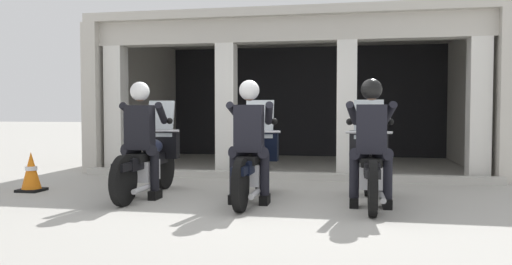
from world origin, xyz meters
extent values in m
plane|color=#A8A59E|center=(0.00, 3.00, 0.00)|extent=(80.00, 80.00, 0.00)
cube|color=black|center=(0.10, 6.69, 1.44)|extent=(7.68, 0.24, 2.89)
cube|color=#BCB7AD|center=(0.10, 2.48, 2.67)|extent=(7.68, 0.36, 0.44)
cube|color=#BCB7AD|center=(0.10, 4.51, 2.97)|extent=(7.68, 4.75, 0.16)
cube|color=#BCB7AD|center=(-3.64, 4.51, 1.44)|extent=(0.30, 4.75, 2.89)
cube|color=#BCB7AD|center=(3.84, 4.51, 1.44)|extent=(0.30, 4.75, 2.89)
cube|color=silver|center=(-3.24, 2.48, 1.22)|extent=(0.35, 0.36, 2.45)
cube|color=silver|center=(-1.01, 2.48, 1.22)|extent=(0.35, 0.36, 2.45)
cube|color=silver|center=(1.21, 2.48, 1.22)|extent=(0.35, 0.36, 2.45)
cube|color=silver|center=(3.44, 2.48, 1.22)|extent=(0.35, 0.36, 2.45)
cube|color=#B7B5AD|center=(0.10, 1.98, 0.06)|extent=(7.28, 0.24, 0.12)
cylinder|color=black|center=(-1.52, 0.59, 0.32)|extent=(0.09, 0.64, 0.64)
cylinder|color=black|center=(-1.52, -0.81, 0.32)|extent=(0.09, 0.64, 0.64)
cube|color=black|center=(-1.52, 0.59, 0.53)|extent=(0.14, 0.44, 0.08)
cube|color=silver|center=(-1.52, -0.16, 0.37)|extent=(0.28, 0.44, 0.28)
cube|color=black|center=(-1.52, -0.11, 0.50)|extent=(0.18, 1.24, 0.16)
ellipsoid|color=#1E2338|center=(-1.52, 0.11, 0.68)|extent=(0.26, 0.48, 0.22)
cube|color=black|center=(-1.52, -0.29, 0.57)|extent=(0.24, 0.52, 0.10)
cube|color=black|center=(-1.52, -0.75, 0.50)|extent=(0.16, 0.48, 0.10)
cylinder|color=silver|center=(-1.52, 0.53, 0.56)|extent=(0.05, 0.24, 0.53)
cube|color=black|center=(-1.52, 0.47, 0.70)|extent=(0.52, 0.16, 0.44)
sphere|color=silver|center=(-1.52, 0.57, 0.72)|extent=(0.18, 0.18, 0.18)
cube|color=silver|center=(-1.52, 0.45, 1.07)|extent=(0.40, 0.14, 0.54)
cylinder|color=silver|center=(-1.52, 0.37, 0.90)|extent=(0.62, 0.04, 0.04)
cylinder|color=silver|center=(-1.40, -0.51, 0.18)|extent=(0.07, 0.55, 0.07)
cube|color=black|center=(-1.52, -0.31, 0.97)|extent=(0.36, 0.22, 0.60)
cube|color=black|center=(-1.52, -0.19, 0.99)|extent=(0.05, 0.02, 0.32)
sphere|color=#936B51|center=(-1.52, -0.29, 1.43)|extent=(0.21, 0.21, 0.21)
sphere|color=silver|center=(-1.52, -0.29, 1.46)|extent=(0.26, 0.26, 0.26)
cylinder|color=black|center=(-1.38, -0.29, 0.66)|extent=(0.26, 0.29, 0.17)
cylinder|color=black|center=(-1.32, -0.29, 0.39)|extent=(0.12, 0.12, 0.53)
cube|color=black|center=(-1.32, -0.28, 0.06)|extent=(0.11, 0.26, 0.12)
cylinder|color=black|center=(-1.66, -0.29, 0.66)|extent=(0.26, 0.29, 0.17)
cylinder|color=black|center=(-1.72, -0.29, 0.39)|extent=(0.12, 0.12, 0.53)
cube|color=black|center=(-1.72, -0.28, 0.06)|extent=(0.11, 0.26, 0.12)
cylinder|color=black|center=(-1.30, -0.08, 1.16)|extent=(0.19, 0.48, 0.31)
sphere|color=black|center=(-1.26, 0.13, 1.05)|extent=(0.09, 0.09, 0.09)
cylinder|color=black|center=(-1.74, -0.08, 1.16)|extent=(0.19, 0.48, 0.31)
sphere|color=black|center=(-1.78, 0.13, 1.05)|extent=(0.09, 0.09, 0.09)
cylinder|color=black|center=(0.00, 0.50, 0.32)|extent=(0.09, 0.64, 0.64)
cylinder|color=black|center=(0.00, -0.90, 0.32)|extent=(0.09, 0.64, 0.64)
cube|color=black|center=(0.00, 0.50, 0.53)|extent=(0.14, 0.44, 0.08)
cube|color=silver|center=(0.00, -0.25, 0.37)|extent=(0.28, 0.44, 0.28)
cube|color=black|center=(0.00, -0.20, 0.50)|extent=(0.18, 1.24, 0.16)
ellipsoid|color=black|center=(0.00, 0.02, 0.68)|extent=(0.26, 0.48, 0.22)
cube|color=black|center=(0.00, -0.38, 0.57)|extent=(0.24, 0.52, 0.10)
cube|color=black|center=(0.00, -0.84, 0.50)|extent=(0.16, 0.48, 0.10)
cylinder|color=silver|center=(0.00, 0.44, 0.56)|extent=(0.05, 0.24, 0.53)
cube|color=black|center=(0.00, 0.38, 0.70)|extent=(0.52, 0.16, 0.44)
sphere|color=silver|center=(0.00, 0.48, 0.72)|extent=(0.18, 0.18, 0.18)
cube|color=silver|center=(0.00, 0.36, 1.07)|extent=(0.40, 0.14, 0.54)
cylinder|color=silver|center=(0.00, 0.28, 0.90)|extent=(0.62, 0.04, 0.04)
cylinder|color=silver|center=(0.12, -0.60, 0.18)|extent=(0.07, 0.55, 0.07)
cube|color=black|center=(0.00, -0.40, 0.97)|extent=(0.36, 0.22, 0.60)
cube|color=black|center=(0.00, -0.28, 0.99)|extent=(0.05, 0.02, 0.32)
sphere|color=#936B51|center=(0.00, -0.38, 1.43)|extent=(0.21, 0.21, 0.21)
sphere|color=silver|center=(0.00, -0.38, 1.46)|extent=(0.26, 0.26, 0.26)
cylinder|color=black|center=(0.14, -0.38, 0.66)|extent=(0.26, 0.29, 0.17)
cylinder|color=black|center=(0.20, -0.38, 0.39)|extent=(0.12, 0.12, 0.53)
cube|color=black|center=(0.20, -0.37, 0.06)|extent=(0.11, 0.26, 0.12)
cylinder|color=black|center=(-0.14, -0.38, 0.66)|extent=(0.26, 0.29, 0.17)
cylinder|color=black|center=(-0.20, -0.38, 0.39)|extent=(0.12, 0.12, 0.53)
cube|color=black|center=(-0.20, -0.37, 0.06)|extent=(0.11, 0.26, 0.12)
cylinder|color=black|center=(0.22, -0.17, 1.16)|extent=(0.19, 0.48, 0.31)
sphere|color=black|center=(0.26, 0.04, 1.05)|extent=(0.09, 0.09, 0.09)
cylinder|color=black|center=(-0.22, -0.17, 1.16)|extent=(0.19, 0.48, 0.31)
sphere|color=black|center=(-0.26, 0.04, 1.05)|extent=(0.09, 0.09, 0.09)
cylinder|color=black|center=(1.52, 0.53, 0.32)|extent=(0.09, 0.64, 0.64)
cylinder|color=black|center=(1.52, -0.87, 0.32)|extent=(0.09, 0.64, 0.64)
cube|color=black|center=(1.52, 0.53, 0.53)|extent=(0.14, 0.44, 0.08)
cube|color=silver|center=(1.52, -0.22, 0.37)|extent=(0.28, 0.44, 0.28)
cube|color=black|center=(1.52, -0.17, 0.50)|extent=(0.18, 1.24, 0.16)
ellipsoid|color=#B2B2B7|center=(1.52, 0.05, 0.68)|extent=(0.26, 0.48, 0.22)
cube|color=black|center=(1.52, -0.35, 0.57)|extent=(0.24, 0.52, 0.10)
cube|color=black|center=(1.52, -0.81, 0.50)|extent=(0.16, 0.48, 0.10)
cylinder|color=silver|center=(1.52, 0.47, 0.56)|extent=(0.05, 0.24, 0.53)
cube|color=black|center=(1.52, 0.41, 0.70)|extent=(0.52, 0.16, 0.44)
sphere|color=silver|center=(1.52, 0.51, 0.72)|extent=(0.18, 0.18, 0.18)
cube|color=silver|center=(1.52, 0.39, 1.07)|extent=(0.40, 0.14, 0.54)
cylinder|color=silver|center=(1.52, 0.31, 0.90)|extent=(0.62, 0.04, 0.04)
cylinder|color=silver|center=(1.64, -0.57, 0.18)|extent=(0.07, 0.55, 0.07)
cube|color=black|center=(1.52, -0.37, 0.97)|extent=(0.36, 0.22, 0.60)
cube|color=black|center=(1.52, -0.25, 0.99)|extent=(0.05, 0.02, 0.32)
sphere|color=tan|center=(1.52, -0.35, 1.43)|extent=(0.21, 0.21, 0.21)
sphere|color=black|center=(1.52, -0.35, 1.46)|extent=(0.26, 0.26, 0.26)
cylinder|color=black|center=(1.66, -0.35, 0.66)|extent=(0.26, 0.29, 0.17)
cylinder|color=black|center=(1.72, -0.35, 0.39)|extent=(0.12, 0.12, 0.53)
cube|color=black|center=(1.72, -0.34, 0.06)|extent=(0.11, 0.26, 0.12)
cylinder|color=black|center=(1.38, -0.35, 0.66)|extent=(0.26, 0.29, 0.17)
cylinder|color=black|center=(1.32, -0.35, 0.39)|extent=(0.12, 0.12, 0.53)
cube|color=black|center=(1.32, -0.34, 0.06)|extent=(0.11, 0.26, 0.12)
cylinder|color=black|center=(1.74, -0.14, 1.16)|extent=(0.19, 0.48, 0.31)
sphere|color=black|center=(1.78, 0.07, 1.05)|extent=(0.09, 0.09, 0.09)
cylinder|color=black|center=(1.30, -0.14, 1.16)|extent=(0.19, 0.48, 0.31)
sphere|color=black|center=(1.26, 0.07, 1.05)|extent=(0.09, 0.09, 0.09)
cube|color=black|center=(-3.38, 0.00, 0.02)|extent=(0.34, 0.34, 0.04)
cone|color=orange|center=(-3.38, 0.00, 0.32)|extent=(0.28, 0.28, 0.55)
cylinder|color=white|center=(-3.38, 0.00, 0.34)|extent=(0.17, 0.17, 0.06)
camera|label=1|loc=(1.24, -6.53, 1.19)|focal=34.63mm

